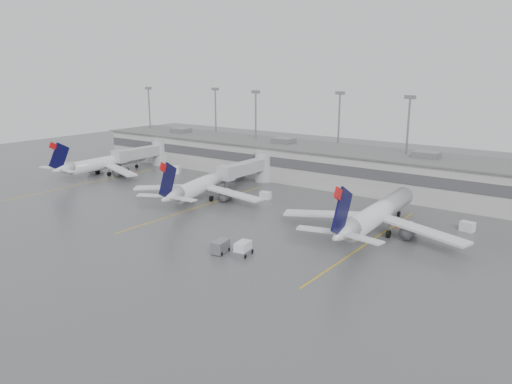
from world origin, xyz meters
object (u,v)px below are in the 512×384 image
Objects in this scene: jet_mid_left at (202,184)px; baggage_tug at (243,250)px; jet_mid_right at (376,214)px; jet_far_left at (104,163)px.

baggage_tug is at bearing -52.11° from jet_mid_left.
jet_mid_right is 10.15× the size of baggage_tug.
jet_far_left is at bearing 159.89° from jet_mid_left.
jet_mid_left is 37.16m from jet_mid_right.
jet_mid_left is 9.35× the size of baggage_tug.
baggage_tug is at bearing -122.51° from jet_mid_right.
jet_mid_right is at bearing -5.68° from jet_far_left.
jet_mid_left is at bearing -8.83° from jet_far_left.
jet_mid_left reaches higher than jet_far_left.
jet_mid_right is at bearing -13.89° from jet_mid_left.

